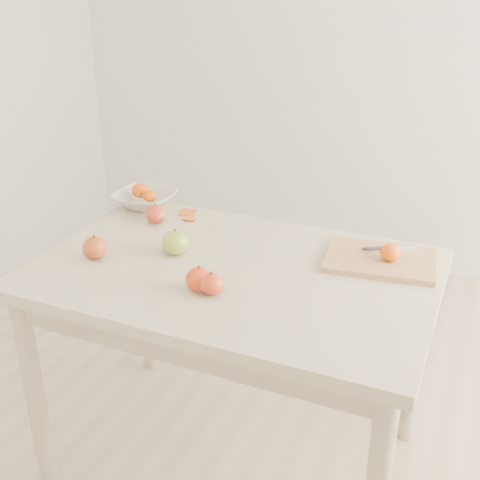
% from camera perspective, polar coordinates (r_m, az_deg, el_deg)
% --- Properties ---
extents(ground, '(3.50, 3.50, 0.00)m').
position_cam_1_polar(ground, '(2.27, -0.54, -19.71)').
color(ground, '#C6B293').
rests_on(ground, ground).
extents(table, '(1.20, 0.80, 0.75)m').
position_cam_1_polar(table, '(1.87, -0.61, -5.29)').
color(table, beige).
rests_on(table, ground).
extents(cutting_board, '(0.35, 0.28, 0.02)m').
position_cam_1_polar(cutting_board, '(1.90, 13.15, -1.85)').
color(cutting_board, tan).
rests_on(cutting_board, table).
extents(board_tangerine, '(0.06, 0.06, 0.05)m').
position_cam_1_polar(board_tangerine, '(1.87, 14.09, -1.14)').
color(board_tangerine, '#E06307').
rests_on(board_tangerine, cutting_board).
extents(fruit_bowl, '(0.22, 0.22, 0.05)m').
position_cam_1_polar(fruit_bowl, '(2.31, -8.99, 3.85)').
color(fruit_bowl, silver).
rests_on(fruit_bowl, table).
extents(bowl_tangerine_near, '(0.07, 0.07, 0.06)m').
position_cam_1_polar(bowl_tangerine_near, '(2.32, -9.43, 4.67)').
color(bowl_tangerine_near, '#E85408').
rests_on(bowl_tangerine_near, fruit_bowl).
extents(bowl_tangerine_far, '(0.05, 0.05, 0.05)m').
position_cam_1_polar(bowl_tangerine_far, '(2.28, -8.58, 4.17)').
color(bowl_tangerine_far, '#DF5407').
rests_on(bowl_tangerine_far, fruit_bowl).
extents(orange_peel_a, '(0.07, 0.06, 0.01)m').
position_cam_1_polar(orange_peel_a, '(2.22, -4.97, 2.51)').
color(orange_peel_a, '#D1590E').
rests_on(orange_peel_a, table).
extents(orange_peel_b, '(0.05, 0.04, 0.01)m').
position_cam_1_polar(orange_peel_b, '(2.17, -4.81, 1.93)').
color(orange_peel_b, orange).
rests_on(orange_peel_b, table).
extents(paring_knife, '(0.16, 0.08, 0.01)m').
position_cam_1_polar(paring_knife, '(1.95, 14.94, -0.81)').
color(paring_knife, silver).
rests_on(paring_knife, cutting_board).
extents(apple_green, '(0.09, 0.09, 0.08)m').
position_cam_1_polar(apple_green, '(1.90, -6.15, -0.24)').
color(apple_green, '#5C8917').
rests_on(apple_green, table).
extents(apple_red_c, '(0.07, 0.07, 0.06)m').
position_cam_1_polar(apple_red_c, '(1.67, -2.70, -4.18)').
color(apple_red_c, '#9B0A07').
rests_on(apple_red_c, table).
extents(apple_red_d, '(0.08, 0.08, 0.07)m').
position_cam_1_polar(apple_red_d, '(1.92, -13.59, -0.71)').
color(apple_red_d, maroon).
rests_on(apple_red_d, table).
extents(apple_red_e, '(0.08, 0.08, 0.07)m').
position_cam_1_polar(apple_red_e, '(1.69, -3.91, -3.73)').
color(apple_red_e, '#9C0804').
rests_on(apple_red_e, table).
extents(apple_red_a, '(0.07, 0.07, 0.07)m').
position_cam_1_polar(apple_red_a, '(2.15, -7.98, 2.48)').
color(apple_red_a, maroon).
rests_on(apple_red_a, table).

